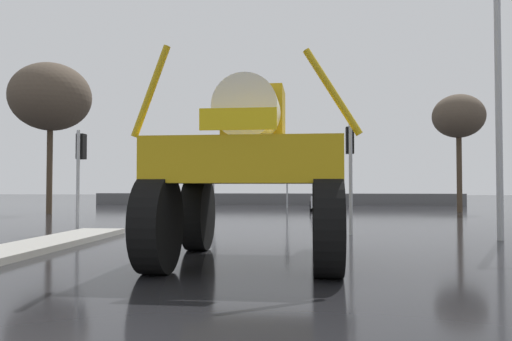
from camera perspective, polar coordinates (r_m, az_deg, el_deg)
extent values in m
plane|color=black|center=(22.19, -0.30, -5.68)|extent=(120.00, 120.00, 0.00)
cube|color=#9E9B93|center=(12.32, -25.95, -8.30)|extent=(1.38, 9.70, 0.15)
cylinder|color=black|center=(11.74, -6.68, -4.99)|extent=(0.51, 1.71, 1.70)
cylinder|color=black|center=(11.45, 7.77, -5.07)|extent=(0.51, 1.71, 1.70)
cylinder|color=black|center=(8.73, -11.33, -6.09)|extent=(0.51, 1.71, 1.70)
cylinder|color=black|center=(8.33, 8.31, -6.32)|extent=(0.51, 1.71, 1.70)
cube|color=gold|center=(9.94, -0.47, 0.78)|extent=(3.48, 3.88, 0.79)
cube|color=#A98611|center=(10.42, -0.22, 6.14)|extent=(1.27, 1.19, 1.19)
cylinder|color=silver|center=(9.50, -0.87, 6.91)|extent=(1.21, 1.39, 1.19)
cylinder|color=gold|center=(8.73, -12.05, 8.92)|extent=(0.69, 0.13, 1.59)
cylinder|color=gold|center=(8.29, 8.83, 8.96)|extent=(0.97, 0.13, 1.47)
cube|color=yellow|center=(8.08, -2.11, 5.98)|extent=(1.28, 0.06, 0.36)
cube|color=silver|center=(31.10, 8.15, -3.56)|extent=(2.03, 4.22, 0.70)
cube|color=#23282D|center=(30.94, 8.14, -2.33)|extent=(1.73, 2.22, 0.64)
cylinder|color=black|center=(32.50, 6.73, -3.89)|extent=(0.23, 0.61, 0.60)
cylinder|color=black|center=(32.44, 9.74, -3.88)|extent=(0.23, 0.61, 0.60)
cylinder|color=black|center=(29.81, 6.43, -4.09)|extent=(0.23, 0.61, 0.60)
cylinder|color=black|center=(29.75, 9.71, -4.08)|extent=(0.23, 0.61, 0.60)
cylinder|color=#A8AAAF|center=(17.07, -19.86, -1.16)|extent=(0.11, 0.11, 3.33)
cube|color=black|center=(17.31, -19.52, 2.62)|extent=(0.24, 0.32, 0.84)
sphere|color=red|center=(17.51, -19.25, 3.46)|extent=(0.17, 0.17, 0.17)
sphere|color=#3C2403|center=(17.49, -19.25, 2.58)|extent=(0.17, 0.17, 0.17)
sphere|color=black|center=(17.47, -19.26, 1.70)|extent=(0.17, 0.17, 0.17)
cylinder|color=#A8AAAF|center=(15.50, 10.87, -0.94)|extent=(0.11, 0.11, 3.46)
cube|color=black|center=(15.78, 10.77, 3.43)|extent=(0.24, 0.32, 0.84)
sphere|color=red|center=(15.99, 10.71, 4.34)|extent=(0.17, 0.17, 0.17)
sphere|color=#3C2403|center=(15.97, 10.71, 3.37)|extent=(0.17, 0.17, 0.17)
sphere|color=black|center=(15.94, 10.72, 2.41)|extent=(0.17, 0.17, 0.17)
cylinder|color=#A8AAAF|center=(33.84, 3.61, -1.14)|extent=(0.11, 0.11, 3.75)
cube|color=black|center=(34.09, 3.62, 1.13)|extent=(0.24, 0.32, 0.84)
sphere|color=red|center=(34.30, 3.62, 1.57)|extent=(0.17, 0.17, 0.17)
sphere|color=#3C2403|center=(34.28, 3.63, 1.12)|extent=(0.17, 0.17, 0.17)
sphere|color=black|center=(34.27, 3.63, 0.67)|extent=(0.17, 0.17, 0.17)
cylinder|color=#A8AAAF|center=(34.38, -4.92, -1.25)|extent=(0.11, 0.11, 3.64)
cube|color=black|center=(34.63, -4.85, 0.90)|extent=(0.24, 0.32, 0.84)
sphere|color=red|center=(34.83, -4.79, 1.33)|extent=(0.17, 0.17, 0.17)
sphere|color=#3C2403|center=(34.82, -4.79, 0.88)|extent=(0.17, 0.17, 0.17)
sphere|color=black|center=(34.80, -4.79, 0.44)|extent=(0.17, 0.17, 0.17)
cylinder|color=#A8AAAF|center=(15.49, 26.20, 7.23)|extent=(0.18, 0.18, 7.77)
cylinder|color=#473828|center=(28.91, -22.73, 0.16)|extent=(0.31, 0.31, 4.83)
ellipsoid|color=brown|center=(29.29, -22.64, 7.86)|extent=(4.31, 4.31, 3.67)
cylinder|color=#473828|center=(30.40, 22.42, -0.27)|extent=(0.30, 0.30, 4.48)
ellipsoid|color=brown|center=(30.65, 22.34, 5.84)|extent=(2.92, 2.92, 2.48)
cube|color=#59595B|center=(39.02, 2.20, -3.32)|extent=(29.19, 0.24, 0.90)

